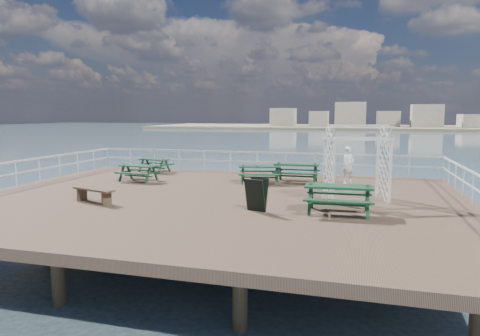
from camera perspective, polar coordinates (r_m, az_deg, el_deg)
name	(u,v)px	position (r m, az deg, el deg)	size (l,w,h in m)	color
ground	(215,201)	(15.82, -3.38, -4.42)	(18.00, 14.00, 0.30)	brown
sea_backdrop	(383,124)	(148.94, 18.55, 5.55)	(300.00, 300.00, 9.20)	#394F60
railing	(233,165)	(18.09, -0.97, 0.36)	(17.77, 13.76, 1.10)	silver
picnic_table_a	(154,162)	(22.86, -11.35, 0.73)	(1.89, 1.67, 0.78)	#143721
picnic_table_b	(260,170)	(18.90, 2.63, -0.32)	(2.04, 1.77, 0.87)	#143721
picnic_table_c	(297,169)	(19.18, 7.59, -0.10)	(1.98, 1.60, 0.95)	#143721
picnic_table_d	(138,170)	(19.94, -13.41, -0.20)	(1.83, 1.54, 0.82)	#143721
picnic_table_e	(339,193)	(13.44, 13.02, -3.29)	(2.08, 1.69, 0.99)	#143721
flat_bench_near	(94,192)	(15.55, -18.92, -3.04)	(1.78, 0.92, 0.50)	brown
trellis_arbor	(357,167)	(15.52, 15.29, 0.11)	(2.41, 1.80, 2.67)	silver
sandwich_board	(257,195)	(13.42, 2.22, -3.63)	(0.75, 0.63, 1.06)	black
person	(348,165)	(19.23, 14.26, 0.37)	(0.59, 0.39, 1.63)	white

